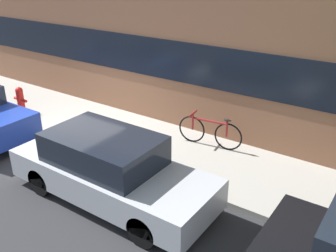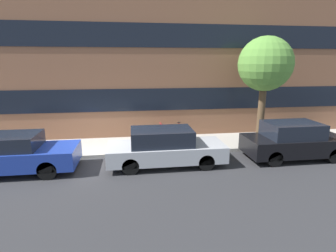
% 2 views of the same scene
% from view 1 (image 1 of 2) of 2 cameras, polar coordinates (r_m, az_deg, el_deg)
% --- Properties ---
extents(ground_plane, '(56.00, 56.00, 0.00)m').
position_cam_1_polar(ground_plane, '(10.46, -15.90, -2.69)').
color(ground_plane, '#2B2B2D').
extents(sidewalk_strip, '(28.00, 2.55, 0.14)m').
position_cam_1_polar(sidewalk_strip, '(11.18, -11.02, 0.03)').
color(sidewalk_strip, '#A8A399').
rests_on(sidewalk_strip, ground_plane).
extents(parked_car_silver, '(4.39, 1.65, 1.42)m').
position_cam_1_polar(parked_car_silver, '(7.68, -8.90, -6.47)').
color(parked_car_silver, '#B2B5BA').
rests_on(parked_car_silver, ground_plane).
extents(fire_hydrant, '(0.57, 0.32, 0.81)m').
position_cam_1_polar(fire_hydrant, '(12.53, -21.57, 3.79)').
color(fire_hydrant, red).
rests_on(fire_hydrant, sidewalk_strip).
extents(bicycle, '(1.71, 0.44, 0.83)m').
position_cam_1_polar(bicycle, '(9.56, 6.34, -0.78)').
color(bicycle, black).
rests_on(bicycle, sidewalk_strip).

